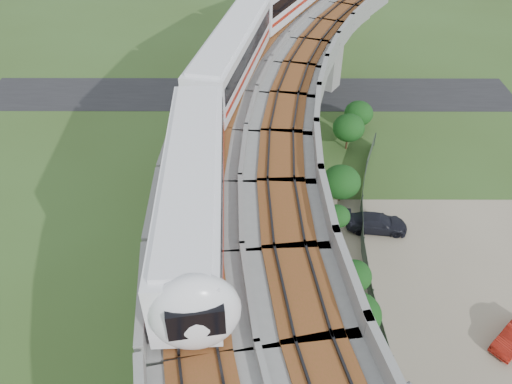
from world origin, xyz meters
TOP-DOWN VIEW (x-y plane):
  - ground at (0.00, 0.00)m, footprint 160.00×160.00m
  - dirt_lot at (14.00, -2.00)m, footprint 18.00×26.00m
  - asphalt_road at (0.00, 30.00)m, footprint 60.00×8.00m
  - viaduct at (3.84, 0.00)m, footprint 19.58×73.98m
  - metro_train at (3.24, 18.36)m, footprint 22.25×58.28m
  - fence at (9.75, 0.00)m, footprint 3.87×38.73m
  - tree_0 at (11.02, 22.40)m, footprint 2.87×2.87m
  - tree_1 at (9.45, 18.81)m, footprint 3.00×3.00m
  - tree_2 at (7.76, 10.93)m, footprint 3.19×3.19m
  - tree_3 at (6.81, 6.23)m, footprint 1.93×1.93m
  - tree_4 at (7.24, 0.62)m, footprint 2.33×2.33m
  - tree_5 at (6.83, -2.87)m, footprint 2.91×2.91m
  - car_dark at (10.19, 7.32)m, footprint 4.86×2.37m

SIDE VIEW (x-z plane):
  - ground at x=0.00m, z-range 0.00..0.00m
  - asphalt_road at x=0.00m, z-range 0.00..0.03m
  - dirt_lot at x=14.00m, z-range 0.00..0.04m
  - car_dark at x=10.19m, z-range 0.04..1.40m
  - fence at x=9.75m, z-range 0.00..1.50m
  - tree_0 at x=11.02m, z-range 0.30..3.36m
  - tree_2 at x=7.76m, z-range 0.31..3.63m
  - tree_4 at x=7.24m, z-range 0.55..3.65m
  - tree_1 at x=9.45m, z-range 0.52..4.13m
  - tree_3 at x=6.81m, z-range 0.76..3.95m
  - tree_5 at x=6.83m, z-range 0.69..4.55m
  - viaduct at x=3.84m, z-range 3.35..14.75m
  - metro_train at x=3.24m, z-range 10.49..14.13m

